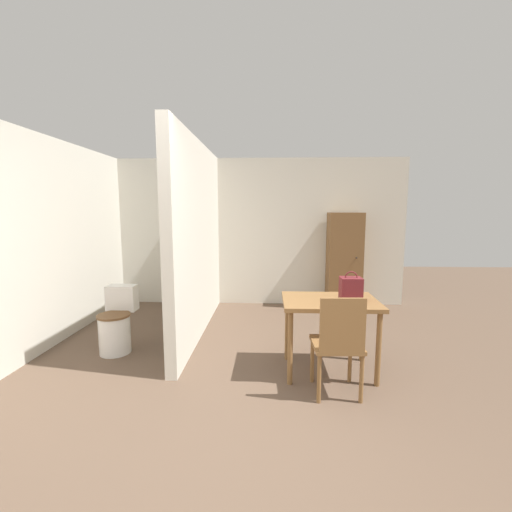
{
  "coord_description": "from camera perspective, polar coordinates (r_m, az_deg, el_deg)",
  "views": [
    {
      "loc": [
        0.4,
        -1.96,
        1.64
      ],
      "look_at": [
        0.25,
        1.93,
        1.11
      ],
      "focal_mm": 24.0,
      "sensor_mm": 36.0,
      "label": 1
    }
  ],
  "objects": [
    {
      "name": "wooden_chair",
      "position": [
        3.14,
        13.57,
        -13.71
      ],
      "size": [
        0.44,
        0.44,
        0.92
      ],
      "rotation": [
        0.0,
        0.0,
        0.04
      ],
      "color": "brown",
      "rests_on": "ground_plane"
    },
    {
      "name": "handbag",
      "position": [
        3.46,
        15.52,
        -5.35
      ],
      "size": [
        0.2,
        0.17,
        0.3
      ],
      "color": "maroon",
      "rests_on": "dining_table"
    },
    {
      "name": "partition_wall",
      "position": [
        4.59,
        -9.61,
        2.77
      ],
      "size": [
        0.12,
        2.79,
        2.5
      ],
      "color": "beige",
      "rests_on": "ground_plane"
    },
    {
      "name": "wooden_cabinet",
      "position": [
        5.86,
        14.48,
        -0.79
      ],
      "size": [
        0.55,
        0.39,
        1.59
      ],
      "color": "brown",
      "rests_on": "ground_plane"
    },
    {
      "name": "ground_plane",
      "position": [
        2.58,
        -8.47,
        -31.73
      ],
      "size": [
        16.0,
        16.0,
        0.0
      ],
      "primitive_type": "plane",
      "color": "brown"
    },
    {
      "name": "toilet",
      "position": [
        4.36,
        -22.21,
        -10.44
      ],
      "size": [
        0.37,
        0.52,
        0.74
      ],
      "color": "white",
      "rests_on": "ground_plane"
    },
    {
      "name": "wall_left",
      "position": [
        4.75,
        -31.83,
        1.88
      ],
      "size": [
        0.12,
        4.91,
        2.5
      ],
      "color": "beige",
      "rests_on": "ground_plane"
    },
    {
      "name": "wall_back",
      "position": [
        5.95,
        -1.59,
        3.99
      ],
      "size": [
        5.4,
        0.12,
        2.5
      ],
      "color": "beige",
      "rests_on": "ground_plane"
    },
    {
      "name": "dining_table",
      "position": [
        3.53,
        12.21,
        -8.74
      ],
      "size": [
        0.93,
        0.67,
        0.75
      ],
      "color": "brown",
      "rests_on": "ground_plane"
    }
  ]
}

